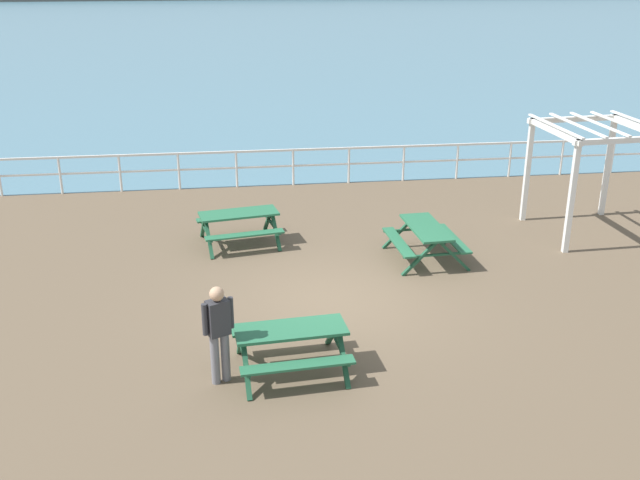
{
  "coord_description": "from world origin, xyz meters",
  "views": [
    {
      "loc": [
        -1.9,
        -13.05,
        6.46
      ],
      "look_at": [
        -0.05,
        1.23,
        0.8
      ],
      "focal_mm": 41.67,
      "sensor_mm": 36.0,
      "label": 1
    }
  ],
  "objects": [
    {
      "name": "ground_plane",
      "position": [
        0.0,
        0.0,
        -0.1
      ],
      "size": [
        30.0,
        24.0,
        0.2
      ],
      "primitive_type": "cube",
      "color": "brown"
    },
    {
      "name": "sea_band",
      "position": [
        0.0,
        52.75,
        0.0
      ],
      "size": [
        142.0,
        90.0,
        0.01
      ],
      "primitive_type": "cube",
      "color": "teal",
      "rests_on": "ground"
    },
    {
      "name": "seaward_railing",
      "position": [
        0.0,
        7.75,
        0.74
      ],
      "size": [
        23.07,
        0.07,
        1.08
      ],
      "color": "white",
      "rests_on": "ground"
    },
    {
      "name": "picnic_table_near_left",
      "position": [
        2.38,
        1.8,
        0.58
      ],
      "size": [
        1.63,
        1.88,
        0.8
      ],
      "rotation": [
        0.0,
        0.0,
        1.63
      ],
      "color": "#286B47",
      "rests_on": "ground"
    },
    {
      "name": "picnic_table_near_right",
      "position": [
        -1.01,
        -2.5,
        0.58
      ],
      "size": [
        1.92,
        1.67,
        0.8
      ],
      "rotation": [
        0.0,
        0.0,
        0.08
      ],
      "color": "#286B47",
      "rests_on": "ground"
    },
    {
      "name": "picnic_table_mid_centre",
      "position": [
        -1.69,
        3.26,
        0.58
      ],
      "size": [
        2.04,
        1.81,
        0.8
      ],
      "rotation": [
        0.0,
        0.0,
        0.18
      ],
      "color": "#286B47",
      "rests_on": "ground"
    },
    {
      "name": "visitor",
      "position": [
        -2.15,
        -2.69,
        0.95
      ],
      "size": [
        0.49,
        0.34,
        1.66
      ],
      "rotation": [
        0.0,
        0.0,
        5.14
      ],
      "color": "slate",
      "rests_on": "ground"
    },
    {
      "name": "lattice_pergola",
      "position": [
        6.69,
        2.96,
        2.0
      ],
      "size": [
        2.58,
        2.7,
        2.7
      ],
      "rotation": [
        0.0,
        0.0,
        0.06
      ],
      "color": "white",
      "rests_on": "ground"
    }
  ]
}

